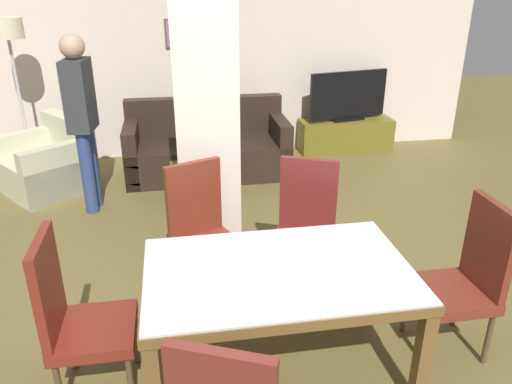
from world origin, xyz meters
The scene contains 16 objects.
ground_plane centered at (0.00, 0.00, 0.00)m, with size 18.00×18.00×0.00m, color brown.
back_wall centered at (0.00, 4.28, 1.35)m, with size 7.20×0.09×2.70m.
divider_pillar centered at (-0.29, 1.41, 1.35)m, with size 0.49×0.37×2.70m.
dining_table centered at (0.00, 0.00, 0.58)m, with size 1.56×0.98×0.73m.
dining_chair_far_left centered at (-0.38, 0.92, 0.54)m, with size 0.60×0.60×1.03m.
dining_chair_head_left centered at (-1.15, 0.00, 0.54)m, with size 0.46×0.46×1.03m.
dining_chair_far_right centered at (0.39, 0.85, 0.54)m, with size 0.61×0.61×1.03m.
dining_chair_head_right centered at (1.21, 0.00, 0.54)m, with size 0.46×0.46×1.03m.
sofa centered at (-0.16, 3.45, 0.30)m, with size 1.95×0.87×0.89m.
armchair centered at (-1.99, 3.25, 0.28)m, with size 1.22×1.23×0.81m.
coffee_table centered at (-0.29, 2.48, 0.22)m, with size 0.64×0.53×0.44m.
bottle centered at (-0.18, 2.62, 0.54)m, with size 0.07×0.07×0.28m.
tv_stand centered at (1.82, 4.00, 0.22)m, with size 1.29×0.40×0.44m.
tv_screen centered at (1.82, 4.00, 0.77)m, with size 1.13×0.29×0.67m.
floor_lamp centered at (-2.27, 3.66, 1.58)m, with size 0.35×0.35×1.86m.
standing_person centered at (-1.43, 2.61, 1.04)m, with size 0.26×0.40×1.79m.
Camera 1 is at (-0.54, -2.41, 2.29)m, focal length 35.00 mm.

